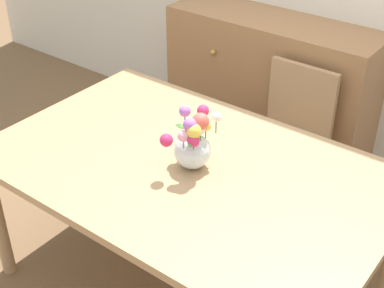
# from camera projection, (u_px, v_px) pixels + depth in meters

# --- Properties ---
(ground_plane) EXTENTS (12.00, 12.00, 0.00)m
(ground_plane) POSITION_uv_depth(u_px,v_px,m) (189.00, 285.00, 2.94)
(ground_plane) COLOR brown
(dining_table) EXTENTS (1.84, 1.17, 0.78)m
(dining_table) POSITION_uv_depth(u_px,v_px,m) (189.00, 178.00, 2.56)
(dining_table) COLOR tan
(dining_table) RESTS_ON ground_plane
(chair_far) EXTENTS (0.42, 0.42, 0.90)m
(chair_far) POSITION_uv_depth(u_px,v_px,m) (290.00, 131.00, 3.26)
(chair_far) COLOR tan
(chair_far) RESTS_ON ground_plane
(dresser) EXTENTS (1.40, 0.47, 1.00)m
(dresser) POSITION_uv_depth(u_px,v_px,m) (269.00, 91.00, 3.73)
(dresser) COLOR #9E7047
(dresser) RESTS_ON ground_plane
(flower_vase) EXTENTS (0.19, 0.29, 0.29)m
(flower_vase) POSITION_uv_depth(u_px,v_px,m) (193.00, 143.00, 2.43)
(flower_vase) COLOR silver
(flower_vase) RESTS_ON dining_table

